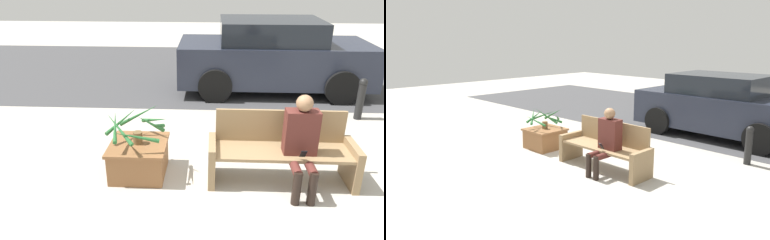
# 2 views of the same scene
# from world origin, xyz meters

# --- Properties ---
(ground_plane) EXTENTS (30.00, 30.00, 0.00)m
(ground_plane) POSITION_xyz_m (0.00, 0.00, 0.00)
(ground_plane) COLOR #ADA89E
(road_surface) EXTENTS (20.00, 6.00, 0.01)m
(road_surface) POSITION_xyz_m (0.00, 5.85, 0.00)
(road_surface) COLOR #424244
(road_surface) RESTS_ON ground_plane
(bench) EXTENTS (1.87, 0.59, 0.90)m
(bench) POSITION_xyz_m (0.19, 0.35, 0.42)
(bench) COLOR #8C704C
(bench) RESTS_ON ground_plane
(person_seated) EXTENTS (0.40, 0.63, 1.22)m
(person_seated) POSITION_xyz_m (0.39, 0.15, 0.67)
(person_seated) COLOR #51231E
(person_seated) RESTS_ON ground_plane
(planter_box) EXTENTS (0.75, 0.79, 0.45)m
(planter_box) POSITION_xyz_m (-1.68, 0.39, 0.24)
(planter_box) COLOR brown
(planter_box) RESTS_ON ground_plane
(potted_plant) EXTENTS (0.84, 0.83, 0.54)m
(potted_plant) POSITION_xyz_m (-1.68, 0.38, 0.70)
(potted_plant) COLOR brown
(potted_plant) RESTS_ON planter_box
(parked_car) EXTENTS (4.12, 1.98, 1.57)m
(parked_car) POSITION_xyz_m (0.61, 4.21, 0.78)
(parked_car) COLOR #232838
(parked_car) RESTS_ON ground_plane
(bollard_post) EXTENTS (0.15, 0.15, 0.77)m
(bollard_post) POSITION_xyz_m (1.99, 2.54, 0.41)
(bollard_post) COLOR black
(bollard_post) RESTS_ON ground_plane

